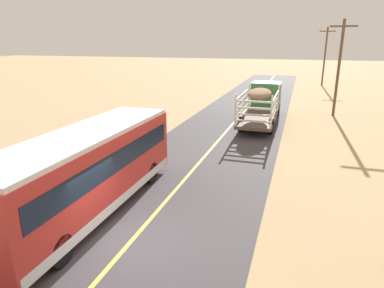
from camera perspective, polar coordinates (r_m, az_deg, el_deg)
ground_plane at (r=11.95m, az=-10.39°, el=-16.07°), size 240.00×240.00×0.00m
road_surface at (r=11.95m, az=-10.39°, el=-16.03°), size 8.00×120.00×0.02m
road_centre_line at (r=11.94m, az=-10.39°, el=-15.98°), size 0.16×117.60×0.00m
livestock_truck at (r=29.36m, az=11.92°, el=7.45°), size 2.53×9.70×3.02m
bus at (r=13.60m, az=-17.08°, el=-4.11°), size 2.54×10.00×3.21m
power_pole_mid at (r=32.65m, az=23.45°, el=12.00°), size 2.20×0.24×8.22m
power_pole_far at (r=55.10m, az=21.42°, el=13.78°), size 2.20×0.24×8.36m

